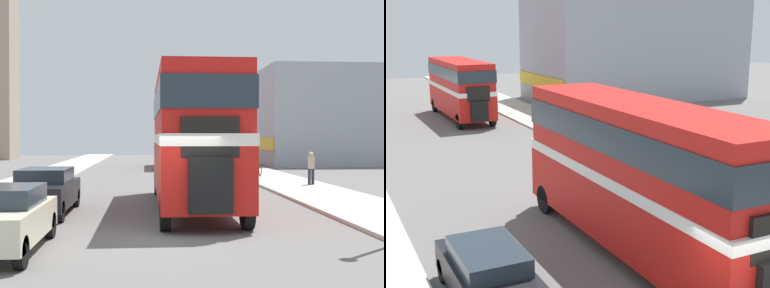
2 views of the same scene
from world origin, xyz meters
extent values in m
plane|color=slate|center=(0.00, 0.00, 0.00)|extent=(120.00, 120.00, 0.00)
cube|color=red|center=(0.97, 5.35, 1.36)|extent=(2.47, 10.52, 1.77)
cube|color=white|center=(0.97, 5.35, 2.41)|extent=(2.49, 10.57, 0.32)
cube|color=red|center=(0.97, 5.35, 3.53)|extent=(2.42, 10.31, 1.93)
cube|color=#232D38|center=(0.97, 5.35, 3.63)|extent=(2.49, 10.41, 0.87)
cube|color=black|center=(0.97, -0.01, 1.27)|extent=(1.11, 0.20, 1.42)
cube|color=black|center=(0.97, 0.13, 2.47)|extent=(1.48, 0.12, 1.03)
cylinder|color=black|center=(-0.12, 0.89, 0.50)|extent=(0.28, 1.00, 1.00)
cylinder|color=black|center=(2.07, 0.89, 0.50)|extent=(0.28, 1.00, 1.00)
cylinder|color=black|center=(-0.12, 9.70, 0.50)|extent=(0.28, 1.00, 1.00)
cylinder|color=black|center=(2.07, 9.70, 0.50)|extent=(0.28, 1.00, 1.00)
cube|color=red|center=(2.01, 29.96, 1.27)|extent=(2.46, 9.15, 1.59)
cube|color=white|center=(2.01, 29.96, 2.22)|extent=(2.49, 9.19, 0.29)
cube|color=red|center=(2.01, 29.96, 3.23)|extent=(2.41, 8.96, 1.74)
cube|color=#232D38|center=(2.01, 29.96, 3.32)|extent=(2.49, 9.05, 0.78)
cube|color=black|center=(2.01, 25.28, 1.19)|extent=(1.11, 0.20, 1.27)
cube|color=black|center=(2.01, 25.41, 2.27)|extent=(1.48, 0.12, 0.93)
cylinder|color=black|center=(0.92, 26.19, 0.50)|extent=(0.28, 1.00, 1.00)
cylinder|color=black|center=(3.10, 26.19, 0.50)|extent=(0.28, 1.00, 1.00)
cylinder|color=black|center=(0.92, 33.62, 0.50)|extent=(0.28, 1.00, 1.00)
cylinder|color=black|center=(3.10, 33.62, 0.50)|extent=(0.28, 1.00, 1.00)
cube|color=beige|center=(-3.74, -1.40, 0.64)|extent=(1.76, 4.00, 0.70)
cube|color=#232D38|center=(-3.74, -1.24, 1.20)|extent=(1.55, 2.08, 0.41)
cylinder|color=black|center=(-2.96, -2.95, 0.32)|extent=(0.20, 0.64, 0.64)
cylinder|color=black|center=(-2.96, 0.16, 0.32)|extent=(0.20, 0.64, 0.64)
cube|color=black|center=(-3.85, 4.28, 0.65)|extent=(1.72, 4.43, 0.73)
cube|color=#232D38|center=(-3.85, 4.45, 1.24)|extent=(1.51, 2.30, 0.44)
cylinder|color=black|center=(-4.61, 2.51, 0.32)|extent=(0.20, 0.64, 0.64)
cylinder|color=black|center=(-3.10, 2.51, 0.32)|extent=(0.20, 0.64, 0.64)
cylinder|color=black|center=(-4.61, 6.04, 0.32)|extent=(0.20, 0.64, 0.64)
cylinder|color=black|center=(-3.10, 6.04, 0.32)|extent=(0.20, 0.64, 0.64)
cylinder|color=#282833|center=(7.43, 12.61, 0.51)|extent=(0.15, 0.15, 0.78)
cylinder|color=#282833|center=(7.61, 12.61, 0.51)|extent=(0.15, 0.15, 0.78)
cylinder|color=tan|center=(7.52, 12.61, 1.21)|extent=(0.33, 0.33, 0.62)
sphere|color=beige|center=(7.52, 12.61, 1.63)|extent=(0.21, 0.21, 0.21)
torus|color=black|center=(6.19, 18.31, 0.48)|extent=(0.05, 0.71, 0.71)
torus|color=black|center=(6.19, 19.36, 0.48)|extent=(0.05, 0.71, 0.71)
cylinder|color=#234C93|center=(6.19, 18.83, 0.62)|extent=(0.04, 1.06, 0.34)
cylinder|color=#234C93|center=(6.19, 19.21, 0.69)|extent=(0.04, 0.04, 0.43)
cube|color=#999EA8|center=(18.69, 33.66, 4.27)|extent=(18.04, 9.73, 8.53)
cube|color=gold|center=(9.61, 33.66, 1.88)|extent=(0.12, 9.24, 1.02)
camera|label=1|loc=(-0.63, -13.13, 2.48)|focal=50.00mm
camera|label=2|loc=(-7.21, -7.18, 6.75)|focal=50.00mm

